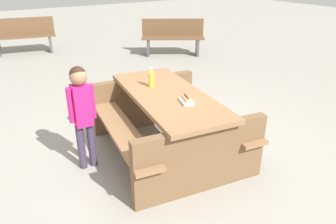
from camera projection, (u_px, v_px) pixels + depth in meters
name	position (u px, v px, depth m)	size (l,w,h in m)	color
ground_plane	(168.00, 152.00, 3.89)	(30.00, 30.00, 0.00)	gray
picnic_table	(168.00, 118.00, 3.71)	(1.98, 1.64, 0.75)	olive
soda_bottle	(151.00, 78.00, 3.74)	(0.06, 0.06, 0.23)	yellow
hotdog_tray	(186.00, 100.00, 3.33)	(0.20, 0.16, 0.08)	white
child_in_coat	(82.00, 106.00, 3.32)	(0.18, 0.28, 1.15)	#3F334C
park_bench_near	(173.00, 36.00, 7.88)	(1.13, 1.49, 0.85)	brown
park_bench_mid	(23.00, 35.00, 8.02)	(0.69, 1.55, 0.85)	brown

